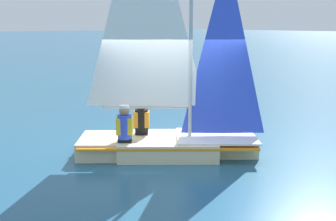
# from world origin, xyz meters

# --- Properties ---
(ground_plane) EXTENTS (260.00, 260.00, 0.00)m
(ground_plane) POSITION_xyz_m (0.00, 0.00, 0.00)
(ground_plane) COLOR #235675
(sailboat_main) EXTENTS (3.60, 3.77, 5.93)m
(sailboat_main) POSITION_xyz_m (-0.01, -0.01, 0.90)
(sailboat_main) COLOR beige
(sailboat_main) RESTS_ON ground_plane
(sailor_helm) EXTENTS (0.42, 0.43, 1.16)m
(sailor_helm) POSITION_xyz_m (-0.60, -0.26, 0.62)
(sailor_helm) COLOR black
(sailor_helm) RESTS_ON ground_plane
(sailor_crew) EXTENTS (0.42, 0.43, 1.16)m
(sailor_crew) POSITION_xyz_m (-0.36, -0.91, 0.63)
(sailor_crew) COLOR black
(sailor_crew) RESTS_ON ground_plane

